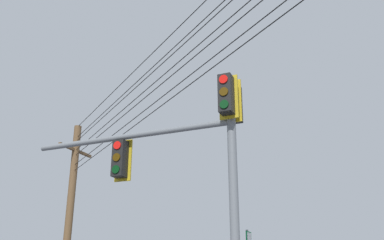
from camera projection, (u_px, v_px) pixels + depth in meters
signal_mast_assembly at (195, 158)px, 9.75m from camera, size 4.39×4.08×6.25m
utility_pole_wooden at (69, 217)px, 19.09m from camera, size 1.69×1.79×8.72m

